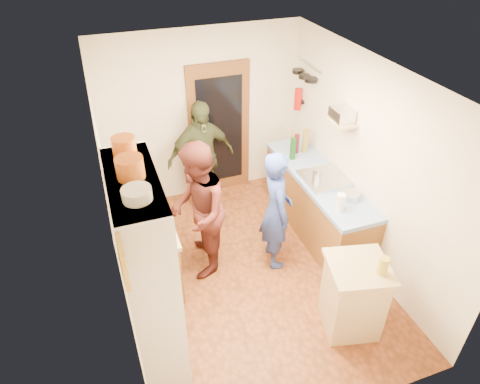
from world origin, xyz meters
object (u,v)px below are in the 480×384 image
right_counter_base (316,205)px  person_back (202,158)px  person_hob (279,211)px  person_left (201,209)px  hutch_body (149,279)px  island_base (353,298)px

right_counter_base → person_back: person_back is taller
person_hob → person_left: person_left is taller
person_hob → person_left: size_ratio=0.91×
right_counter_base → person_back: (-1.35, 1.04, 0.45)m
person_hob → person_left: (-0.93, 0.25, 0.08)m
right_counter_base → person_left: person_left is taller
hutch_body → person_hob: size_ratio=1.36×
island_base → person_hob: (-0.34, 1.24, 0.38)m
island_base → person_back: 2.88m
island_base → person_left: (-1.27, 1.49, 0.46)m
person_hob → person_back: size_ratio=0.93×
person_left → right_counter_base: bearing=110.6°
person_hob → person_back: person_back is taller
person_back → hutch_body: bearing=-124.5°
person_left → person_back: person_left is taller
hutch_body → island_base: (2.06, -0.36, -0.67)m
island_base → person_back: (-0.91, 2.70, 0.44)m
hutch_body → person_hob: hutch_body is taller
island_base → person_hob: size_ratio=0.53×
island_base → person_left: 2.01m
island_base → person_hob: 1.34m
right_counter_base → person_hob: size_ratio=1.36×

